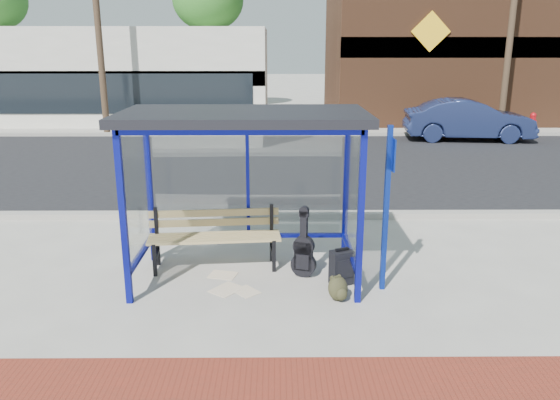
{
  "coord_description": "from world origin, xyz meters",
  "views": [
    {
      "loc": [
        0.43,
        -7.31,
        3.26
      ],
      "look_at": [
        0.49,
        0.2,
        1.13
      ],
      "focal_mm": 35.0,
      "sensor_mm": 36.0,
      "label": 1
    }
  ],
  "objects_px": {
    "guitar_bag": "(304,253)",
    "backpack": "(338,289)",
    "fire_hydrant": "(533,122)",
    "bench": "(215,234)",
    "suitcase": "(342,268)",
    "parked_car": "(468,120)"
  },
  "relations": [
    {
      "from": "bench",
      "to": "suitcase",
      "type": "distance_m",
      "value": 1.99
    },
    {
      "from": "backpack",
      "to": "fire_hydrant",
      "type": "bearing_deg",
      "value": 33.55
    },
    {
      "from": "bench",
      "to": "parked_car",
      "type": "distance_m",
      "value": 13.94
    },
    {
      "from": "guitar_bag",
      "to": "parked_car",
      "type": "xyz_separation_m",
      "value": [
        6.44,
        11.96,
        0.36
      ]
    },
    {
      "from": "fire_hydrant",
      "to": "backpack",
      "type": "bearing_deg",
      "value": -122.23
    },
    {
      "from": "guitar_bag",
      "to": "backpack",
      "type": "height_order",
      "value": "guitar_bag"
    },
    {
      "from": "fire_hydrant",
      "to": "guitar_bag",
      "type": "bearing_deg",
      "value": -124.9
    },
    {
      "from": "bench",
      "to": "suitcase",
      "type": "bearing_deg",
      "value": -24.69
    },
    {
      "from": "guitar_bag",
      "to": "fire_hydrant",
      "type": "height_order",
      "value": "guitar_bag"
    },
    {
      "from": "backpack",
      "to": "bench",
      "type": "bearing_deg",
      "value": 122.04
    },
    {
      "from": "bench",
      "to": "backpack",
      "type": "distance_m",
      "value": 2.14
    },
    {
      "from": "guitar_bag",
      "to": "parked_car",
      "type": "bearing_deg",
      "value": 80.01
    },
    {
      "from": "suitcase",
      "to": "parked_car",
      "type": "xyz_separation_m",
      "value": [
        5.92,
        12.24,
        0.48
      ]
    },
    {
      "from": "guitar_bag",
      "to": "backpack",
      "type": "xyz_separation_m",
      "value": [
        0.43,
        -0.79,
        -0.21
      ]
    },
    {
      "from": "guitar_bag",
      "to": "suitcase",
      "type": "bearing_deg",
      "value": -9.77
    },
    {
      "from": "guitar_bag",
      "to": "suitcase",
      "type": "height_order",
      "value": "guitar_bag"
    },
    {
      "from": "fire_hydrant",
      "to": "parked_car",
      "type": "bearing_deg",
      "value": -150.52
    },
    {
      "from": "parked_car",
      "to": "suitcase",
      "type": "bearing_deg",
      "value": 159.7
    },
    {
      "from": "suitcase",
      "to": "guitar_bag",
      "type": "bearing_deg",
      "value": 129.95
    },
    {
      "from": "suitcase",
      "to": "backpack",
      "type": "distance_m",
      "value": 0.53
    },
    {
      "from": "suitcase",
      "to": "parked_car",
      "type": "bearing_deg",
      "value": 42.22
    },
    {
      "from": "guitar_bag",
      "to": "backpack",
      "type": "relative_size",
      "value": 2.98
    }
  ]
}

